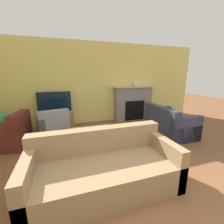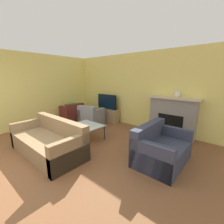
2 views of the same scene
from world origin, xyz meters
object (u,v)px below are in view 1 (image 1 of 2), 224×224
(tv, at_px, (54,102))
(couch_sectional, at_px, (104,169))
(couch_loveseat, at_px, (168,124))
(mantel_clock, at_px, (135,83))
(armchair_by_window, at_px, (8,135))
(coffee_table, at_px, (93,133))
(potted_plant, at_px, (2,125))
(armchair_accent, at_px, (53,128))

(tv, bearing_deg, couch_sectional, -75.79)
(couch_loveseat, bearing_deg, tv, 62.68)
(couch_loveseat, height_order, mantel_clock, mantel_clock)
(couch_sectional, xyz_separation_m, armchair_by_window, (-1.76, 1.92, 0.01))
(armchair_by_window, relative_size, mantel_clock, 5.09)
(coffee_table, bearing_deg, potted_plant, 155.45)
(coffee_table, xyz_separation_m, potted_plant, (-1.97, 0.90, 0.11))
(coffee_table, bearing_deg, armchair_by_window, 157.59)
(mantel_clock, bearing_deg, armchair_by_window, -163.61)
(armchair_accent, bearing_deg, coffee_table, 119.56)
(couch_loveseat, distance_m, armchair_accent, 3.14)
(tv, height_order, potted_plant, tv)
(potted_plant, distance_m, mantel_clock, 4.12)
(armchair_accent, bearing_deg, couch_sectional, 97.77)
(armchair_by_window, xyz_separation_m, armchair_accent, (0.96, 0.19, 0.00))
(tv, height_order, coffee_table, tv)
(armchair_by_window, bearing_deg, potted_plant, -126.44)
(couch_sectional, height_order, armchair_accent, same)
(tv, distance_m, potted_plant, 1.49)
(tv, relative_size, armchair_by_window, 0.97)
(armchair_by_window, height_order, potted_plant, potted_plant)
(couch_sectional, distance_m, armchair_by_window, 2.60)
(coffee_table, bearing_deg, couch_sectional, -93.64)
(coffee_table, bearing_deg, tv, 114.58)
(armchair_by_window, relative_size, coffee_table, 1.09)
(tv, height_order, couch_sectional, tv)
(couch_sectional, distance_m, couch_loveseat, 2.66)
(potted_plant, bearing_deg, coffee_table, -24.55)
(couch_sectional, relative_size, potted_plant, 2.55)
(tv, distance_m, coffee_table, 2.02)
(tv, xyz_separation_m, armchair_accent, (-0.05, -0.85, -0.54))
(armchair_by_window, bearing_deg, tv, 146.56)
(mantel_clock, bearing_deg, armchair_accent, -161.94)
(couch_sectional, distance_m, coffee_table, 1.17)
(tv, xyz_separation_m, potted_plant, (-1.14, -0.90, -0.33))
(couch_loveseat, bearing_deg, mantel_clock, 8.45)
(couch_sectional, bearing_deg, potted_plant, 132.63)
(tv, height_order, mantel_clock, mantel_clock)
(couch_sectional, relative_size, couch_loveseat, 1.60)
(couch_sectional, relative_size, coffee_table, 2.28)
(couch_sectional, bearing_deg, armchair_accent, 110.73)
(couch_sectional, xyz_separation_m, potted_plant, (-1.89, 2.06, 0.22))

